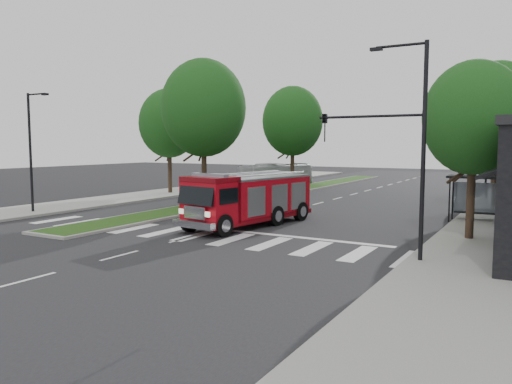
% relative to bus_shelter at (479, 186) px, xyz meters
% --- Properties ---
extents(ground, '(140.00, 140.00, 0.00)m').
position_rel_bus_shelter_xyz_m(ground, '(-11.20, -8.15, -2.04)').
color(ground, black).
rests_on(ground, ground).
extents(sidewalk_right, '(5.00, 80.00, 0.15)m').
position_rel_bus_shelter_xyz_m(sidewalk_right, '(1.30, 1.85, -1.96)').
color(sidewalk_right, gray).
rests_on(sidewalk_right, ground).
extents(sidewalk_left, '(5.00, 80.00, 0.15)m').
position_rel_bus_shelter_xyz_m(sidewalk_left, '(-25.70, 1.85, -1.96)').
color(sidewalk_left, gray).
rests_on(sidewalk_left, ground).
extents(median, '(3.00, 50.00, 0.15)m').
position_rel_bus_shelter_xyz_m(median, '(-17.20, 9.85, -1.96)').
color(median, gray).
rests_on(median, ground).
extents(bus_shelter, '(3.20, 1.60, 2.61)m').
position_rel_bus_shelter_xyz_m(bus_shelter, '(0.00, 0.00, 0.00)').
color(bus_shelter, black).
rests_on(bus_shelter, ground).
extents(tree_right_near, '(4.40, 4.40, 8.05)m').
position_rel_bus_shelter_xyz_m(tree_right_near, '(0.30, -6.15, 3.47)').
color(tree_right_near, black).
rests_on(tree_right_near, ground).
extents(tree_right_mid, '(5.60, 5.60, 9.72)m').
position_rel_bus_shelter_xyz_m(tree_right_mid, '(0.30, 5.85, 4.45)').
color(tree_right_mid, black).
rests_on(tree_right_mid, ground).
extents(tree_right_far, '(5.00, 5.00, 8.73)m').
position_rel_bus_shelter_xyz_m(tree_right_far, '(0.30, 15.85, 3.80)').
color(tree_right_far, black).
rests_on(tree_right_far, ground).
extents(tree_median_near, '(5.80, 5.80, 10.16)m').
position_rel_bus_shelter_xyz_m(tree_median_near, '(-17.20, -2.15, 4.77)').
color(tree_median_near, black).
rests_on(tree_median_near, ground).
extents(tree_median_far, '(5.60, 5.60, 9.72)m').
position_rel_bus_shelter_xyz_m(tree_median_far, '(-17.20, 11.85, 4.45)').
color(tree_median_far, black).
rests_on(tree_median_far, ground).
extents(tree_left_mid, '(5.20, 5.20, 9.16)m').
position_rel_bus_shelter_xyz_m(tree_left_mid, '(-25.20, 3.85, 4.12)').
color(tree_left_mid, black).
rests_on(tree_left_mid, ground).
extents(streetlight_right_near, '(4.08, 0.22, 8.00)m').
position_rel_bus_shelter_xyz_m(streetlight_right_near, '(-1.59, -11.65, 2.63)').
color(streetlight_right_near, black).
rests_on(streetlight_right_near, ground).
extents(streetlight_left_near, '(1.90, 0.20, 7.50)m').
position_rel_bus_shelter_xyz_m(streetlight_left_near, '(-24.56, -10.15, 2.16)').
color(streetlight_left_near, black).
rests_on(streetlight_left_near, ground).
extents(streetlight_right_far, '(2.11, 0.20, 8.00)m').
position_rel_bus_shelter_xyz_m(streetlight_right_far, '(-0.85, 11.85, 2.44)').
color(streetlight_right_far, black).
rests_on(streetlight_right_far, ground).
extents(fire_engine, '(3.84, 8.80, 2.95)m').
position_rel_bus_shelter_xyz_m(fire_engine, '(-10.50, -7.35, -0.62)').
color(fire_engine, '#68050C').
rests_on(fire_engine, ground).
extents(city_bus, '(4.20, 9.25, 2.51)m').
position_rel_bus_shelter_xyz_m(city_bus, '(-19.70, 13.38, -0.78)').
color(city_bus, silver).
rests_on(city_bus, ground).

